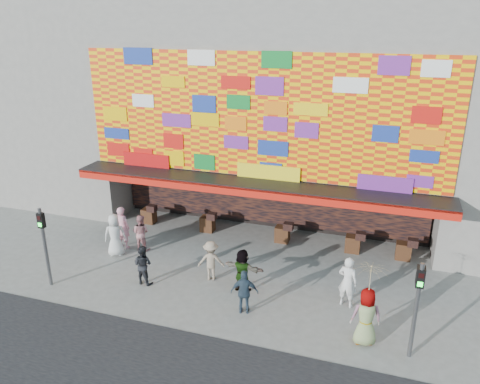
{
  "coord_description": "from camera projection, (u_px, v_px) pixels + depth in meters",
  "views": [
    {
      "loc": [
        5.03,
        -13.47,
        9.06
      ],
      "look_at": [
        -0.08,
        2.0,
        3.08
      ],
      "focal_mm": 35.0,
      "sensor_mm": 36.0,
      "label": 1
    }
  ],
  "objects": [
    {
      "name": "ped_i",
      "position": [
        141.0,
        233.0,
        19.45
      ],
      "size": [
        0.77,
        0.6,
        1.55
      ],
      "primitive_type": "imported",
      "rotation": [
        0.0,
        0.0,
        3.16
      ],
      "color": "#B8777C",
      "rests_on": "ground"
    },
    {
      "name": "neighbor_left",
      "position": [
        50.0,
        80.0,
        25.5
      ],
      "size": [
        11.0,
        8.0,
        12.0
      ],
      "primitive_type": "cube",
      "color": "gray",
      "rests_on": "ground"
    },
    {
      "name": "signal_left",
      "position": [
        44.0,
        238.0,
        16.45
      ],
      "size": [
        0.22,
        0.2,
        3.0
      ],
      "color": "#59595B",
      "rests_on": "ground"
    },
    {
      "name": "ped_f",
      "position": [
        243.0,
        270.0,
        16.46
      ],
      "size": [
        1.51,
        0.61,
        1.59
      ],
      "primitive_type": "imported",
      "rotation": [
        0.0,
        0.0,
        3.04
      ],
      "color": "gray",
      "rests_on": "ground"
    },
    {
      "name": "ped_d",
      "position": [
        211.0,
        261.0,
        17.2
      ],
      "size": [
        1.11,
        0.83,
        1.53
      ],
      "primitive_type": "imported",
      "rotation": [
        0.0,
        0.0,
        3.43
      ],
      "color": "gray",
      "rests_on": "ground"
    },
    {
      "name": "shop_building",
      "position": [
        282.0,
        107.0,
        22.09
      ],
      "size": [
        15.2,
        9.4,
        10.0
      ],
      "color": "gray",
      "rests_on": "ground"
    },
    {
      "name": "parasol",
      "position": [
        370.0,
        279.0,
        13.26
      ],
      "size": [
        1.02,
        1.04,
        1.88
      ],
      "color": "beige",
      "rests_on": "ground"
    },
    {
      "name": "signal_right",
      "position": [
        417.0,
        300.0,
        12.8
      ],
      "size": [
        0.22,
        0.2,
        3.0
      ],
      "color": "#59595B",
      "rests_on": "ground"
    },
    {
      "name": "ped_g",
      "position": [
        366.0,
        317.0,
        13.69
      ],
      "size": [
        1.0,
        0.77,
        1.82
      ],
      "primitive_type": "imported",
      "rotation": [
        0.0,
        0.0,
        3.38
      ],
      "color": "gray",
      "rests_on": "ground"
    },
    {
      "name": "ped_c",
      "position": [
        143.0,
        265.0,
        16.94
      ],
      "size": [
        0.78,
        0.63,
        1.49
      ],
      "primitive_type": "imported",
      "rotation": [
        0.0,
        0.0,
        3.05
      ],
      "color": "black",
      "rests_on": "ground"
    },
    {
      "name": "ped_e",
      "position": [
        245.0,
        292.0,
        15.19
      ],
      "size": [
        0.96,
        0.57,
        1.54
      ],
      "primitive_type": "imported",
      "rotation": [
        0.0,
        0.0,
        3.37
      ],
      "color": "#2F4253",
      "rests_on": "ground"
    },
    {
      "name": "ground",
      "position": [
        224.0,
        292.0,
        16.61
      ],
      "size": [
        90.0,
        90.0,
        0.0
      ],
      "primitive_type": "plane",
      "color": "slate",
      "rests_on": "ground"
    },
    {
      "name": "ped_a",
      "position": [
        115.0,
        235.0,
        18.97
      ],
      "size": [
        1.03,
        0.9,
        1.78
      ],
      "primitive_type": "imported",
      "rotation": [
        0.0,
        0.0,
        3.62
      ],
      "color": "silver",
      "rests_on": "ground"
    },
    {
      "name": "ped_h",
      "position": [
        348.0,
        282.0,
        15.54
      ],
      "size": [
        0.75,
        0.59,
        1.8
      ],
      "primitive_type": "imported",
      "rotation": [
        0.0,
        0.0,
        2.88
      ],
      "color": "silver",
      "rests_on": "ground"
    },
    {
      "name": "ped_b",
      "position": [
        122.0,
        227.0,
        19.58
      ],
      "size": [
        0.71,
        0.5,
        1.85
      ],
      "primitive_type": "imported",
      "rotation": [
        0.0,
        0.0,
        3.05
      ],
      "color": "pink",
      "rests_on": "ground"
    }
  ]
}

